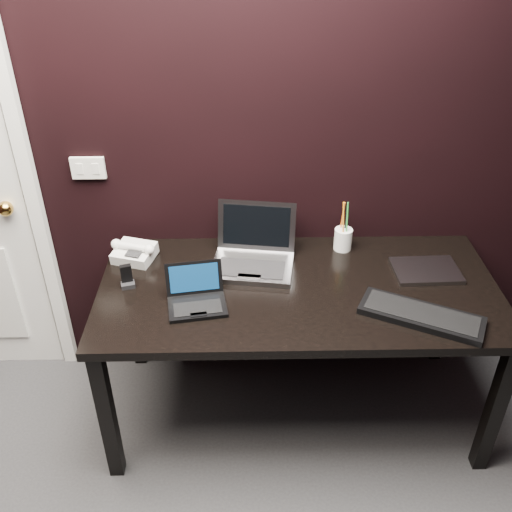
{
  "coord_description": "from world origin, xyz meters",
  "views": [
    {
      "loc": [
        0.08,
        -0.55,
        2.18
      ],
      "look_at": [
        0.12,
        1.35,
        0.93
      ],
      "focal_mm": 40.0,
      "sensor_mm": 36.0,
      "label": 1
    }
  ],
  "objects_px": {
    "desk_phone": "(134,252)",
    "pen_cup": "(343,238)",
    "netbook": "(196,298)",
    "silver_laptop": "(253,255)",
    "desk": "(298,301)",
    "ext_keyboard": "(421,315)",
    "closed_laptop": "(426,270)",
    "mobile_phone": "(127,278)"
  },
  "relations": [
    {
      "from": "ext_keyboard",
      "to": "mobile_phone",
      "type": "xyz_separation_m",
      "value": [
        -1.19,
        0.24,
        0.02
      ]
    },
    {
      "from": "silver_laptop",
      "to": "desk_phone",
      "type": "xyz_separation_m",
      "value": [
        -0.54,
        0.05,
        -0.01
      ]
    },
    {
      "from": "desk",
      "to": "ext_keyboard",
      "type": "xyz_separation_m",
      "value": [
        0.46,
        -0.22,
        0.09
      ]
    },
    {
      "from": "desk_phone",
      "to": "mobile_phone",
      "type": "distance_m",
      "value": 0.2
    },
    {
      "from": "closed_laptop",
      "to": "pen_cup",
      "type": "distance_m",
      "value": 0.4
    },
    {
      "from": "desk_phone",
      "to": "pen_cup",
      "type": "distance_m",
      "value": 0.96
    },
    {
      "from": "desk",
      "to": "pen_cup",
      "type": "distance_m",
      "value": 0.4
    },
    {
      "from": "netbook",
      "to": "desk_phone",
      "type": "distance_m",
      "value": 0.45
    },
    {
      "from": "silver_laptop",
      "to": "desk",
      "type": "bearing_deg",
      "value": -42.32
    },
    {
      "from": "closed_laptop",
      "to": "mobile_phone",
      "type": "distance_m",
      "value": 1.3
    },
    {
      "from": "ext_keyboard",
      "to": "closed_laptop",
      "type": "bearing_deg",
      "value": 71.6
    },
    {
      "from": "desk",
      "to": "mobile_phone",
      "type": "xyz_separation_m",
      "value": [
        -0.73,
        0.02,
        0.12
      ]
    },
    {
      "from": "closed_laptop",
      "to": "mobile_phone",
      "type": "height_order",
      "value": "mobile_phone"
    },
    {
      "from": "pen_cup",
      "to": "desk_phone",
      "type": "bearing_deg",
      "value": -175.78
    },
    {
      "from": "netbook",
      "to": "silver_laptop",
      "type": "relative_size",
      "value": 0.66
    },
    {
      "from": "netbook",
      "to": "desk_phone",
      "type": "height_order",
      "value": "netbook"
    },
    {
      "from": "netbook",
      "to": "closed_laptop",
      "type": "bearing_deg",
      "value": 11.74
    },
    {
      "from": "netbook",
      "to": "closed_laptop",
      "type": "distance_m",
      "value": 1.02
    },
    {
      "from": "desk",
      "to": "pen_cup",
      "type": "bearing_deg",
      "value": 52.34
    },
    {
      "from": "closed_laptop",
      "to": "mobile_phone",
      "type": "relative_size",
      "value": 2.93
    },
    {
      "from": "mobile_phone",
      "to": "pen_cup",
      "type": "xyz_separation_m",
      "value": [
        0.96,
        0.27,
        0.02
      ]
    },
    {
      "from": "desk",
      "to": "netbook",
      "type": "bearing_deg",
      "value": -165.02
    },
    {
      "from": "closed_laptop",
      "to": "pen_cup",
      "type": "xyz_separation_m",
      "value": [
        -0.34,
        0.2,
        0.05
      ]
    },
    {
      "from": "ext_keyboard",
      "to": "closed_laptop",
      "type": "distance_m",
      "value": 0.33
    },
    {
      "from": "closed_laptop",
      "to": "desk_phone",
      "type": "xyz_separation_m",
      "value": [
        -1.3,
        0.13,
        0.03
      ]
    },
    {
      "from": "closed_laptop",
      "to": "desk_phone",
      "type": "distance_m",
      "value": 1.31
    },
    {
      "from": "netbook",
      "to": "pen_cup",
      "type": "relative_size",
      "value": 1.07
    },
    {
      "from": "desk_phone",
      "to": "pen_cup",
      "type": "relative_size",
      "value": 0.88
    },
    {
      "from": "ext_keyboard",
      "to": "desk_phone",
      "type": "distance_m",
      "value": 1.27
    },
    {
      "from": "silver_laptop",
      "to": "desk_phone",
      "type": "bearing_deg",
      "value": 174.68
    },
    {
      "from": "desk_phone",
      "to": "pen_cup",
      "type": "xyz_separation_m",
      "value": [
        0.96,
        0.07,
        0.02
      ]
    },
    {
      "from": "silver_laptop",
      "to": "pen_cup",
      "type": "bearing_deg",
      "value": 16.1
    },
    {
      "from": "desk",
      "to": "silver_laptop",
      "type": "xyz_separation_m",
      "value": [
        -0.19,
        0.17,
        0.12
      ]
    },
    {
      "from": "ext_keyboard",
      "to": "pen_cup",
      "type": "height_order",
      "value": "pen_cup"
    },
    {
      "from": "silver_laptop",
      "to": "pen_cup",
      "type": "relative_size",
      "value": 1.62
    },
    {
      "from": "silver_laptop",
      "to": "pen_cup",
      "type": "xyz_separation_m",
      "value": [
        0.42,
        0.12,
        0.01
      ]
    },
    {
      "from": "desk",
      "to": "ext_keyboard",
      "type": "relative_size",
      "value": 3.41
    },
    {
      "from": "ext_keyboard",
      "to": "pen_cup",
      "type": "relative_size",
      "value": 2.04
    },
    {
      "from": "netbook",
      "to": "silver_laptop",
      "type": "height_order",
      "value": "silver_laptop"
    },
    {
      "from": "closed_laptop",
      "to": "mobile_phone",
      "type": "xyz_separation_m",
      "value": [
        -1.3,
        -0.07,
        0.03
      ]
    },
    {
      "from": "silver_laptop",
      "to": "mobile_phone",
      "type": "xyz_separation_m",
      "value": [
        -0.54,
        -0.15,
        -0.01
      ]
    },
    {
      "from": "desk",
      "to": "desk_phone",
      "type": "xyz_separation_m",
      "value": [
        -0.73,
        0.22,
        0.12
      ]
    }
  ]
}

